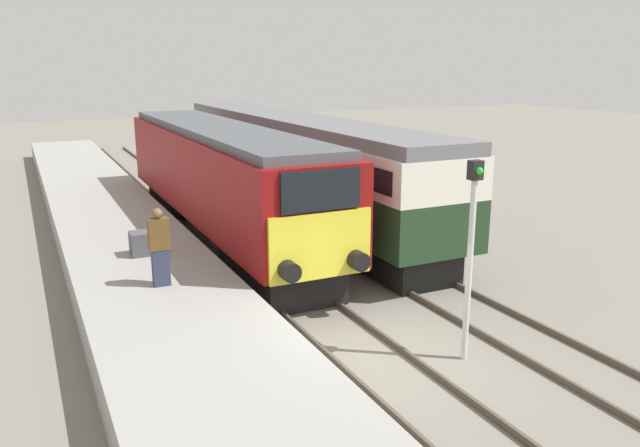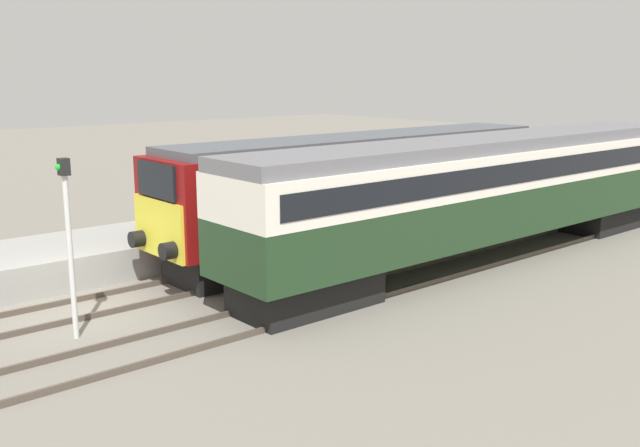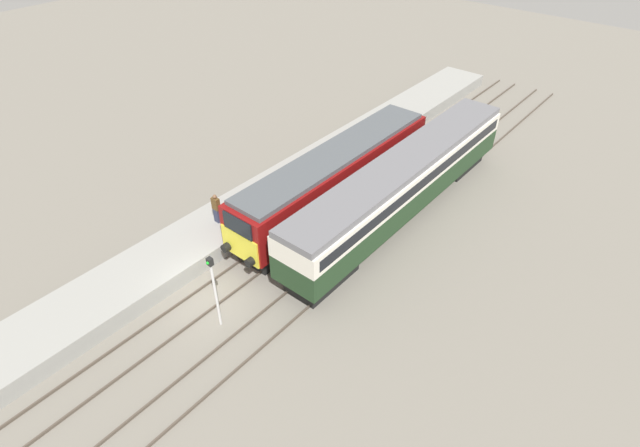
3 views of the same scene
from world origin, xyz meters
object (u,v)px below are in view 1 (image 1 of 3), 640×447
Objects in this scene: person_on_platform at (160,247)px; luggage_crate at (144,243)px; locomotive at (220,176)px; passenger_carriage at (294,156)px; signal_post at (471,245)px.

luggage_crate is at bearing 87.52° from person_on_platform.
locomotive is at bearing 62.03° from person_on_platform.
locomotive is at bearing -152.02° from passenger_carriage.
luggage_crate is (-4.86, 6.84, -1.13)m from signal_post.
signal_post reaches higher than locomotive.
locomotive is 0.82× the size of passenger_carriage.
locomotive is 21.98× the size of luggage_crate.
signal_post is (4.97, -4.32, 0.56)m from person_on_platform.
signal_post reaches higher than passenger_carriage.
person_on_platform is at bearing -92.48° from luggage_crate.
signal_post is at bearing -41.04° from person_on_platform.
person_on_platform is 6.61m from signal_post.
locomotive is at bearing 49.05° from luggage_crate.
locomotive is 4.90m from luggage_crate.
luggage_crate is (-3.16, -3.64, -0.90)m from locomotive.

